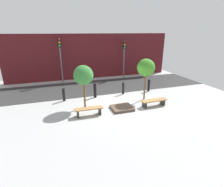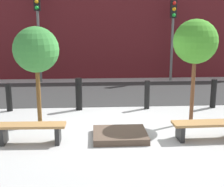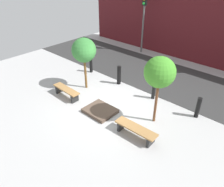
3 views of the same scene
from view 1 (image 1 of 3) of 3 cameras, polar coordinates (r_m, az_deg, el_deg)
name	(u,v)px [view 1 (image 1 of 3)]	position (r m, az deg, el deg)	size (l,w,h in m)	color
ground_plane	(118,105)	(11.34, 2.08, -3.82)	(18.00, 18.00, 0.00)	#AAAAAA
road_strip	(101,86)	(15.14, -3.54, 2.31)	(18.00, 4.23, 0.01)	#2F2F2F
building_facade	(92,56)	(17.91, -6.57, 11.99)	(16.20, 0.50, 4.31)	#511419
bench_left	(89,110)	(9.96, -7.57, -5.41)	(1.62, 0.44, 0.46)	black
bench_right	(154,102)	(11.40, 13.49, -2.57)	(1.71, 0.49, 0.43)	black
planter_bed	(122,108)	(10.76, 3.27, -4.73)	(1.29, 1.10, 0.15)	brown
tree_behind_left_bench	(83,75)	(10.58, -9.34, 5.83)	(1.19, 1.19, 2.64)	brown
tree_behind_right_bench	(146,68)	(11.90, 11.03, 8.20)	(1.18, 1.18, 2.83)	brown
bollard_far_left	(64,95)	(12.32, -15.48, -0.39)	(0.18, 0.18, 0.88)	black
bollard_left	(95,91)	(12.55, -5.58, 0.98)	(0.21, 0.21, 1.02)	black
bollard_center	(123,88)	(13.19, 3.68, 1.72)	(0.17, 0.17, 0.92)	black
bollard_right	(149,85)	(14.12, 11.92, 2.58)	(0.18, 0.18, 0.93)	black
traffic_light_west	(60,53)	(16.48, -16.57, 12.68)	(0.28, 0.27, 3.98)	#5A5A5A
traffic_light_mid_west	(124,52)	(17.81, 3.97, 13.26)	(0.28, 0.27, 3.67)	#5C5C5C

